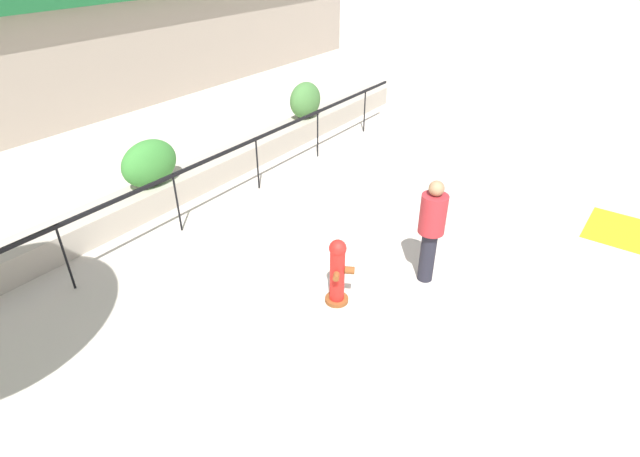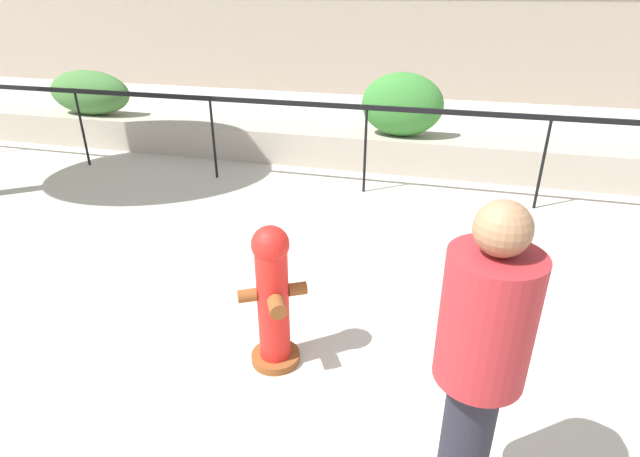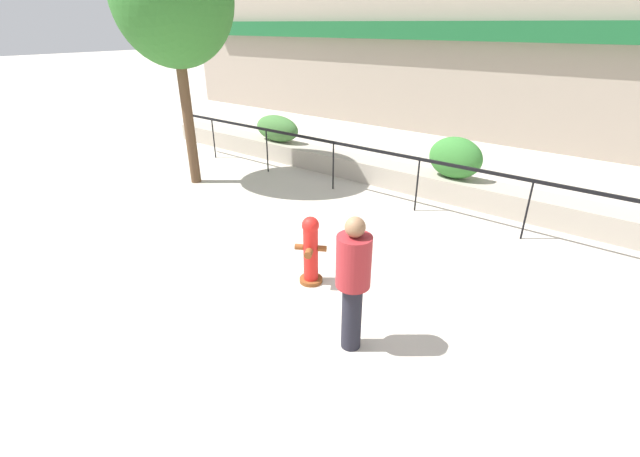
% 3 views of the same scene
% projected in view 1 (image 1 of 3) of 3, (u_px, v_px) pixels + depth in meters
% --- Properties ---
extents(ground_plane, '(120.00, 120.00, 0.00)m').
position_uv_depth(ground_plane, '(422.00, 340.00, 6.82)').
color(ground_plane, beige).
extents(planter_wall_low, '(18.00, 0.70, 0.50)m').
position_uv_depth(planter_wall_low, '(142.00, 202.00, 9.70)').
color(planter_wall_low, '#ADA393').
rests_on(planter_wall_low, ground).
extents(fence_railing_segment, '(15.00, 0.05, 1.15)m').
position_uv_depth(fence_railing_segment, '(174.00, 181.00, 8.75)').
color(fence_railing_segment, black).
rests_on(fence_railing_segment, ground).
extents(hedge_bush_1, '(1.17, 0.66, 0.90)m').
position_uv_depth(hedge_bush_1, '(149.00, 163.00, 9.55)').
color(hedge_bush_1, '#387F33').
rests_on(hedge_bush_1, planter_wall_low).
extents(hedge_bush_2, '(0.98, 0.67, 0.93)m').
position_uv_depth(hedge_bush_2, '(305.00, 100.00, 12.95)').
color(hedge_bush_2, '#427538').
rests_on(hedge_bush_2, planter_wall_low).
extents(fire_hydrant, '(0.48, 0.49, 1.08)m').
position_uv_depth(fire_hydrant, '(338.00, 271.00, 7.24)').
color(fire_hydrant, brown).
rests_on(fire_hydrant, ground).
extents(pedestrian, '(0.47, 0.47, 1.73)m').
position_uv_depth(pedestrian, '(431.00, 226.00, 7.49)').
color(pedestrian, black).
rests_on(pedestrian, ground).
extents(tactile_warning_pad, '(1.36, 1.36, 0.01)m').
position_uv_depth(tactile_warning_pad, '(627.00, 232.00, 9.20)').
color(tactile_warning_pad, gold).
rests_on(tactile_warning_pad, ground).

